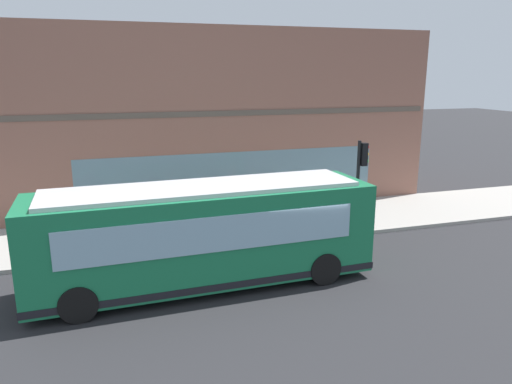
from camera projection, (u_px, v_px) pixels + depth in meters
name	position (u px, v px, depth m)	size (l,w,h in m)	color
ground	(292.00, 273.00, 15.34)	(120.00, 120.00, 0.00)	#262628
sidewalk_curb	(249.00, 225.00, 19.90)	(4.66, 40.00, 0.15)	#9E9991
building_corner	(215.00, 116.00, 24.60)	(7.66, 19.56, 8.22)	#8C5B4C
city_bus_nearside	(204.00, 236.00, 14.17)	(2.86, 10.11, 3.07)	#197247
traffic_light_near_corner	(361.00, 167.00, 18.89)	(0.32, 0.49, 3.53)	black
fire_hydrant	(213.00, 224.00, 18.61)	(0.35, 0.35, 0.74)	red
pedestrian_near_building_entrance	(269.00, 194.00, 21.08)	(0.32, 0.32, 1.57)	gold
pedestrian_near_hydrant	(263.00, 202.00, 19.62)	(0.32, 0.32, 1.65)	#99994C
pedestrian_by_light_pole	(55.00, 232.00, 15.92)	(0.32, 0.32, 1.62)	gold
newspaper_vending_box	(176.00, 214.00, 19.61)	(0.44, 0.43, 0.90)	#BF3F19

